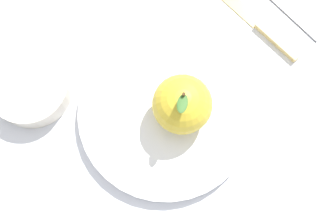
{
  "coord_description": "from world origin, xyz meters",
  "views": [
    {
      "loc": [
        0.15,
        -0.0,
        0.58
      ],
      "look_at": [
        0.03,
        -0.02,
        0.02
      ],
      "focal_mm": 48.33,
      "sensor_mm": 36.0,
      "label": 1
    }
  ],
  "objects_px": {
    "dinner_plate": "(168,114)",
    "apple": "(182,104)",
    "side_bowl": "(31,86)",
    "knife": "(254,18)"
  },
  "relations": [
    {
      "from": "apple",
      "to": "side_bowl",
      "type": "relative_size",
      "value": 0.84
    },
    {
      "from": "side_bowl",
      "to": "knife",
      "type": "distance_m",
      "value": 0.31
    },
    {
      "from": "dinner_plate",
      "to": "side_bowl",
      "type": "bearing_deg",
      "value": -92.92
    },
    {
      "from": "dinner_plate",
      "to": "apple",
      "type": "xyz_separation_m",
      "value": [
        -0.0,
        0.02,
        0.04
      ]
    },
    {
      "from": "dinner_plate",
      "to": "knife",
      "type": "relative_size",
      "value": 1.3
    },
    {
      "from": "side_bowl",
      "to": "dinner_plate",
      "type": "bearing_deg",
      "value": 87.08
    },
    {
      "from": "dinner_plate",
      "to": "knife",
      "type": "distance_m",
      "value": 0.18
    },
    {
      "from": "dinner_plate",
      "to": "apple",
      "type": "relative_size",
      "value": 2.57
    },
    {
      "from": "apple",
      "to": "knife",
      "type": "distance_m",
      "value": 0.18
    },
    {
      "from": "apple",
      "to": "side_bowl",
      "type": "bearing_deg",
      "value": -91.46
    }
  ]
}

